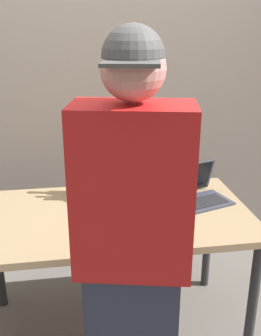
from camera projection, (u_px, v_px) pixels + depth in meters
The scene contains 8 objects.
ground_plane at pixel (113, 329), 2.37m from camera, with size 8.00×8.00×0.00m, color slate.
desk at pixel (112, 226), 2.13m from camera, with size 1.48×0.80×0.77m.
laptop at pixel (194, 193), 2.24m from camera, with size 0.41×0.35×0.20m.
beer_bottle_brown at pixel (83, 176), 2.30m from camera, with size 0.07×0.07×0.30m.
beer_bottle_amber at pixel (109, 180), 2.21m from camera, with size 0.07×0.07×0.33m.
beer_bottle_dark at pixel (90, 180), 2.25m from camera, with size 0.06×0.06×0.28m.
person_figure at pixel (133, 263), 1.48m from camera, with size 0.46×0.35×1.73m.
back_wall at pixel (97, 90), 2.63m from camera, with size 6.00×0.10×2.60m, color gray.
Camera 1 is at (-0.19, -1.88, 1.73)m, focal length 42.46 mm.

